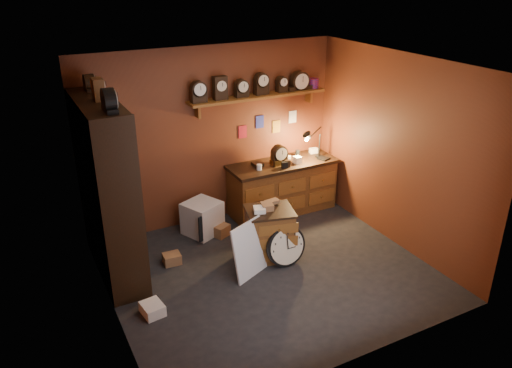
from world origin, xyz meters
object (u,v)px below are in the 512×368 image
(workbench, at_px, (282,184))
(low_cabinet, at_px, (270,231))
(shelving_unit, at_px, (105,184))
(big_round_clock, at_px, (286,246))

(workbench, relative_size, low_cabinet, 2.19)
(low_cabinet, bearing_deg, workbench, 67.54)
(shelving_unit, relative_size, big_round_clock, 4.55)
(low_cabinet, bearing_deg, shelving_unit, 176.78)
(workbench, height_order, big_round_clock, workbench)
(workbench, distance_m, low_cabinet, 1.43)
(workbench, bearing_deg, low_cabinet, -127.25)
(workbench, distance_m, big_round_clock, 1.62)
(shelving_unit, height_order, big_round_clock, shelving_unit)
(big_round_clock, bearing_deg, low_cabinet, 109.77)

